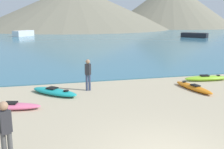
# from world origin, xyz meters

# --- Properties ---
(bay_water) EXTENTS (160.00, 70.00, 0.06)m
(bay_water) POSITION_xyz_m (0.00, 43.95, 0.03)
(bay_water) COLOR teal
(bay_water) RESTS_ON ground_plane
(far_hill_midright) EXTENTS (60.13, 60.13, 13.16)m
(far_hill_midright) POSITION_xyz_m (5.78, 79.44, 6.58)
(far_hill_midright) COLOR gray
(far_hill_midright) RESTS_ON ground_plane
(far_hill_right) EXTENTS (43.60, 43.60, 15.40)m
(far_hill_right) POSITION_xyz_m (39.73, 81.67, 7.70)
(far_hill_right) COLOR gray
(far_hill_right) RESTS_ON ground_plane
(kayak_on_sand_0) EXTENTS (2.81, 0.92, 0.35)m
(kayak_on_sand_0) POSITION_xyz_m (6.24, 7.62, 0.15)
(kayak_on_sand_0) COLOR #8CCC2D
(kayak_on_sand_0) RESTS_ON ground_plane
(kayak_on_sand_1) EXTENTS (2.86, 1.31, 0.31)m
(kayak_on_sand_1) POSITION_xyz_m (-4.83, 5.14, 0.13)
(kayak_on_sand_1) COLOR #E5668C
(kayak_on_sand_1) RESTS_ON ground_plane
(kayak_on_sand_3) EXTENTS (2.52, 2.40, 0.35)m
(kayak_on_sand_3) POSITION_xyz_m (-2.86, 6.83, 0.16)
(kayak_on_sand_3) COLOR teal
(kayak_on_sand_3) RESTS_ON ground_plane
(kayak_on_sand_5) EXTENTS (1.07, 2.76, 0.31)m
(kayak_on_sand_5) POSITION_xyz_m (4.38, 5.97, 0.13)
(kayak_on_sand_5) COLOR orange
(kayak_on_sand_5) RESTS_ON ground_plane
(person_near_foreground) EXTENTS (0.35, 0.28, 1.75)m
(person_near_foreground) POSITION_xyz_m (-4.22, 0.67, 1.00)
(person_near_foreground) COLOR #4C4C4C
(person_near_foreground) RESTS_ON ground_plane
(person_near_waterline) EXTENTS (0.34, 0.28, 1.66)m
(person_near_waterline) POSITION_xyz_m (-1.09, 7.17, 0.95)
(person_near_waterline) COLOR #384260
(person_near_waterline) RESTS_ON ground_plane
(moored_boat_0) EXTENTS (3.90, 4.25, 1.07)m
(moored_boat_0) POSITION_xyz_m (-7.54, 47.17, 0.60)
(moored_boat_0) COLOR white
(moored_boat_0) RESTS_ON bay_water
(moored_boat_1) EXTENTS (4.45, 4.48, 0.83)m
(moored_boat_1) POSITION_xyz_m (22.80, 36.76, 0.48)
(moored_boat_1) COLOR black
(moored_boat_1) RESTS_ON bay_water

